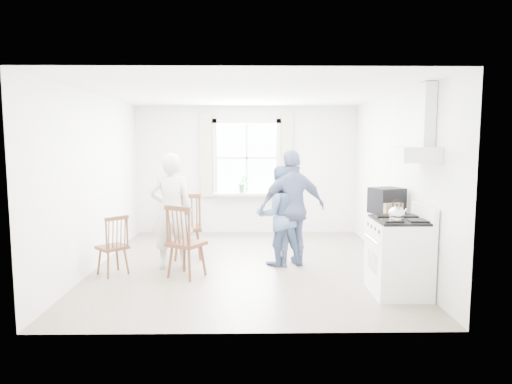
# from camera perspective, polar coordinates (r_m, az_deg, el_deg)

# --- Properties ---
(room_shell) EXTENTS (4.62, 5.12, 2.64)m
(room_shell) POSITION_cam_1_polar(r_m,az_deg,el_deg) (6.88, -1.28, 1.40)
(room_shell) COLOR gray
(room_shell) RESTS_ON ground
(window_assembly) EXTENTS (1.88, 0.24, 1.70)m
(window_assembly) POSITION_cam_1_polar(r_m,az_deg,el_deg) (9.31, -1.18, 3.75)
(window_assembly) COLOR white
(window_assembly) RESTS_ON room_shell
(range_hood) EXTENTS (0.45, 0.76, 0.94)m
(range_hood) POSITION_cam_1_polar(r_m,az_deg,el_deg) (5.86, 19.43, 6.02)
(range_hood) COLOR silver
(range_hood) RESTS_ON room_shell
(shelf_unit) EXTENTS (0.40, 0.30, 0.80)m
(shelf_unit) POSITION_cam_1_polar(r_m,az_deg,el_deg) (9.41, -9.73, -2.82)
(shelf_unit) COLOR slate
(shelf_unit) RESTS_ON ground
(gas_stove) EXTENTS (0.68, 0.76, 1.12)m
(gas_stove) POSITION_cam_1_polar(r_m,az_deg,el_deg) (5.98, 17.45, -7.62)
(gas_stove) COLOR white
(gas_stove) RESTS_ON ground
(kettle) EXTENTS (0.18, 0.18, 0.26)m
(kettle) POSITION_cam_1_polar(r_m,az_deg,el_deg) (5.68, 17.16, -2.63)
(kettle) COLOR silver
(kettle) RESTS_ON gas_stove
(low_cabinet) EXTENTS (0.50, 0.55, 0.90)m
(low_cabinet) POSITION_cam_1_polar(r_m,az_deg,el_deg) (6.66, 16.12, -6.44)
(low_cabinet) COLOR silver
(low_cabinet) RESTS_ON ground
(stereo_stack) EXTENTS (0.50, 0.48, 0.36)m
(stereo_stack) POSITION_cam_1_polar(r_m,az_deg,el_deg) (6.57, 16.01, -1.04)
(stereo_stack) COLOR black
(stereo_stack) RESTS_ON low_cabinet
(cardboard_box) EXTENTS (0.32, 0.27, 0.17)m
(cardboard_box) POSITION_cam_1_polar(r_m,az_deg,el_deg) (6.42, 16.45, -2.04)
(cardboard_box) COLOR olive
(cardboard_box) RESTS_ON low_cabinet
(windsor_chair_a) EXTENTS (0.51, 0.50, 1.08)m
(windsor_chair_a) POSITION_cam_1_polar(r_m,az_deg,el_deg) (7.35, -8.59, -3.38)
(windsor_chair_a) COLOR #4C2918
(windsor_chair_a) RESTS_ON ground
(windsor_chair_b) EXTENTS (0.59, 0.59, 1.04)m
(windsor_chair_b) POSITION_cam_1_polar(r_m,az_deg,el_deg) (6.36, -9.33, -5.19)
(windsor_chair_b) COLOR #4C2918
(windsor_chair_b) RESTS_ON ground
(windsor_chair_c) EXTENTS (0.51, 0.51, 0.87)m
(windsor_chair_c) POSITION_cam_1_polar(r_m,az_deg,el_deg) (6.73, -17.19, -5.64)
(windsor_chair_c) COLOR #4C2918
(windsor_chair_c) RESTS_ON ground
(person_left) EXTENTS (0.71, 0.71, 1.73)m
(person_left) POSITION_cam_1_polar(r_m,az_deg,el_deg) (6.87, -10.54, -2.37)
(person_left) COLOR silver
(person_left) RESTS_ON ground
(person_mid) EXTENTS (0.85, 0.85, 1.53)m
(person_mid) POSITION_cam_1_polar(r_m,az_deg,el_deg) (6.98, 3.01, -2.98)
(person_mid) COLOR #4E6590
(person_mid) RESTS_ON ground
(person_right) EXTENTS (1.29, 1.29, 1.77)m
(person_right) POSITION_cam_1_polar(r_m,az_deg,el_deg) (6.93, 4.59, -2.03)
(person_right) COLOR navy
(person_right) RESTS_ON ground
(potted_plant) EXTENTS (0.27, 0.27, 0.37)m
(potted_plant) POSITION_cam_1_polar(r_m,az_deg,el_deg) (9.25, -1.67, 1.07)
(potted_plant) COLOR #306C35
(potted_plant) RESTS_ON window_assembly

